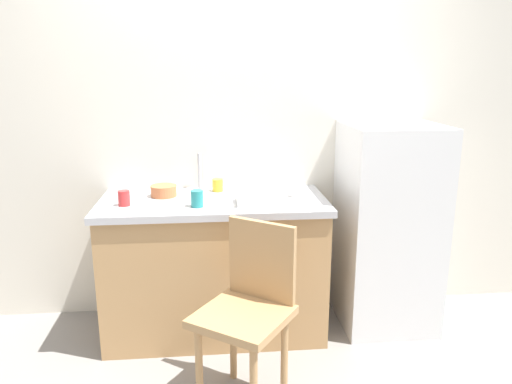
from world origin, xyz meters
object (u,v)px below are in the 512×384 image
refrigerator (387,227)px  cup_white (297,190)px  chair (249,306)px  cup_yellow (218,185)px  cup_red (124,198)px  terracotta_bowl (164,191)px  cup_teal (197,199)px  dish_tray (261,199)px

refrigerator → cup_white: size_ratio=15.44×
chair → cup_yellow: (-0.13, 0.86, 0.39)m
cup_red → cup_yellow: bearing=27.7°
chair → cup_white: bearing=98.6°
cup_white → refrigerator: bearing=0.8°
refrigerator → terracotta_bowl: refrigerator is taller
terracotta_bowl → cup_red: cup_red is taller
cup_teal → chair: bearing=-64.6°
dish_tray → chair: bearing=-101.6°
cup_red → cup_white: size_ratio=1.05×
dish_tray → cup_red: cup_red is taller
refrigerator → cup_yellow: size_ratio=16.42×
cup_yellow → cup_white: (0.47, -0.18, 0.00)m
chair → terracotta_bowl: terracotta_bowl is taller
chair → dish_tray: size_ratio=3.18×
dish_tray → cup_red: bearing=178.6°
refrigerator → cup_yellow: (-1.05, 0.17, 0.25)m
chair → cup_white: (0.34, 0.68, 0.39)m
dish_tray → cup_white: size_ratio=3.38×
cup_red → cup_yellow: 0.60m
terracotta_bowl → cup_white: 0.80m
chair → dish_tray: 0.69m
cup_teal → cup_red: bearing=171.4°
cup_teal → refrigerator: bearing=8.2°
dish_tray → cup_teal: 0.37m
terracotta_bowl → cup_red: 0.28m
terracotta_bowl → cup_red: (-0.20, -0.19, 0.01)m
chair → cup_yellow: size_ratio=11.41×
terracotta_bowl → cup_yellow: (0.33, 0.09, 0.01)m
cup_yellow → dish_tray: bearing=-50.8°
refrigerator → cup_yellow: bearing=170.8°
cup_white → cup_teal: bearing=-164.8°
cup_yellow → chair: bearing=-81.7°
refrigerator → dish_tray: refrigerator is taller
terracotta_bowl → cup_white: (0.80, -0.09, 0.01)m
chair → cup_teal: (-0.25, 0.52, 0.40)m
terracotta_bowl → cup_white: size_ratio=1.86×
terracotta_bowl → cup_teal: 0.32m
dish_tray → cup_yellow: 0.38m
cup_red → cup_yellow: cup_red is taller
chair → cup_yellow: 0.96m
refrigerator → cup_red: 1.61m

